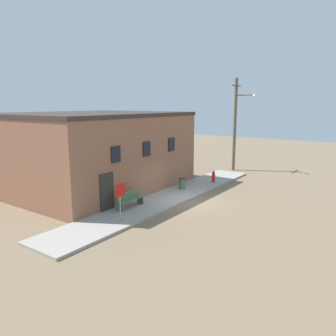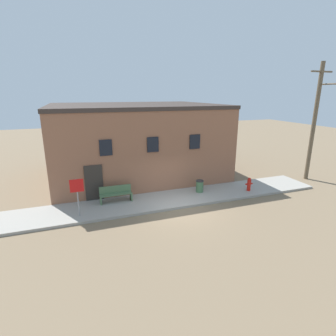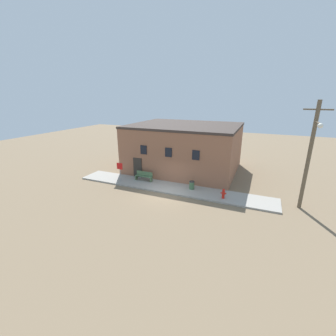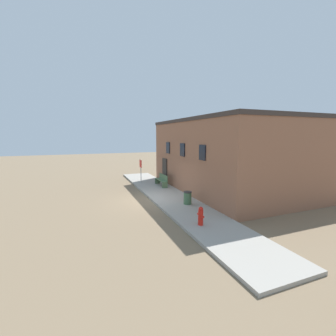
# 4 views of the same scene
# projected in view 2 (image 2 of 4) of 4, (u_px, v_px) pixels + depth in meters

# --- Properties ---
(ground_plane) EXTENTS (80.00, 80.00, 0.00)m
(ground_plane) POSITION_uv_depth(u_px,v_px,m) (180.00, 209.00, 14.24)
(ground_plane) COLOR #7A664C
(sidewalk) EXTENTS (18.99, 2.62, 0.14)m
(sidewalk) POSITION_uv_depth(u_px,v_px,m) (171.00, 199.00, 15.40)
(sidewalk) COLOR #9E998E
(sidewalk) RESTS_ON ground
(brick_building) EXTENTS (11.84, 9.60, 5.32)m
(brick_building) POSITION_uv_depth(u_px,v_px,m) (135.00, 140.00, 19.93)
(brick_building) COLOR #8E5B42
(brick_building) RESTS_ON ground
(fire_hydrant) EXTENTS (0.48, 0.23, 0.85)m
(fire_hydrant) POSITION_uv_depth(u_px,v_px,m) (249.00, 184.00, 16.47)
(fire_hydrant) COLOR red
(fire_hydrant) RESTS_ON sidewalk
(stop_sign) EXTENTS (0.65, 0.06, 1.93)m
(stop_sign) POSITION_uv_depth(u_px,v_px,m) (77.00, 191.00, 12.81)
(stop_sign) COLOR gray
(stop_sign) RESTS_ON sidewalk
(bench) EXTENTS (1.79, 0.44, 0.91)m
(bench) POSITION_uv_depth(u_px,v_px,m) (116.00, 194.00, 14.79)
(bench) COLOR #4C6B47
(bench) RESTS_ON sidewalk
(trash_bin) EXTENTS (0.48, 0.48, 0.75)m
(trash_bin) POSITION_uv_depth(u_px,v_px,m) (200.00, 186.00, 16.26)
(trash_bin) COLOR #426642
(trash_bin) RESTS_ON sidewalk
(utility_pole) EXTENTS (1.80, 1.97, 8.10)m
(utility_pole) POSITION_uv_depth(u_px,v_px,m) (316.00, 120.00, 18.06)
(utility_pole) COLOR brown
(utility_pole) RESTS_ON ground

